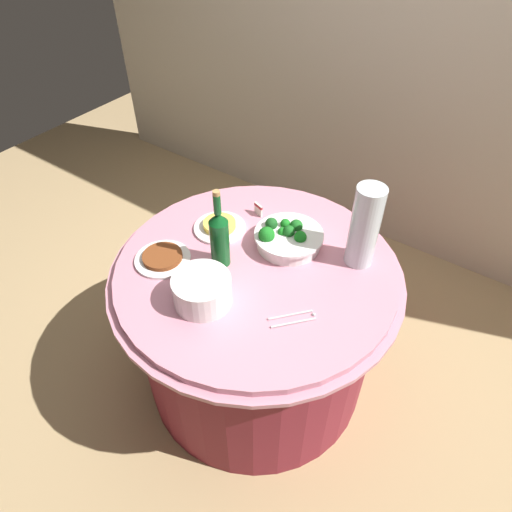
{
  "coord_description": "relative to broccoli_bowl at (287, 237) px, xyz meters",
  "views": [
    {
      "loc": [
        0.73,
        -1.04,
        1.97
      ],
      "look_at": [
        0.0,
        0.0,
        0.79
      ],
      "focal_mm": 31.88,
      "sensor_mm": 36.0,
      "label": 1
    }
  ],
  "objects": [
    {
      "name": "wine_bottle",
      "position": [
        -0.16,
        -0.23,
        0.09
      ],
      "size": [
        0.07,
        0.07,
        0.34
      ],
      "color": "#0D4B1C",
      "rests_on": "buffet_table"
    },
    {
      "name": "plate_stack",
      "position": [
        -0.09,
        -0.43,
        0.02
      ],
      "size": [
        0.21,
        0.21,
        0.11
      ],
      "color": "white",
      "rests_on": "buffet_table"
    },
    {
      "name": "back_wall",
      "position": [
        -0.03,
        1.23,
        0.52
      ],
      "size": [
        4.4,
        0.1,
        2.6
      ],
      "primitive_type": "cube",
      "color": "beige",
      "rests_on": "ground_plane"
    },
    {
      "name": "ground_plane",
      "position": [
        -0.03,
        -0.17,
        -0.78
      ],
      "size": [
        6.0,
        6.0,
        0.0
      ],
      "primitive_type": "plane",
      "color": "tan"
    },
    {
      "name": "food_plate_fried_egg",
      "position": [
        -0.29,
        -0.08,
        -0.03
      ],
      "size": [
        0.22,
        0.22,
        0.04
      ],
      "color": "white",
      "rests_on": "buffet_table"
    },
    {
      "name": "buffet_table",
      "position": [
        -0.03,
        -0.17,
        -0.4
      ],
      "size": [
        1.16,
        1.16,
        0.74
      ],
      "color": "maroon",
      "rests_on": "ground_plane"
    },
    {
      "name": "decorative_fruit_vase",
      "position": [
        0.28,
        0.08,
        0.12
      ],
      "size": [
        0.11,
        0.11,
        0.34
      ],
      "color": "silver",
      "rests_on": "buffet_table"
    },
    {
      "name": "serving_tongs",
      "position": [
        0.23,
        -0.32,
        -0.04
      ],
      "size": [
        0.14,
        0.15,
        0.01
      ],
      "color": "silver",
      "rests_on": "buffet_table"
    },
    {
      "name": "label_placard_front",
      "position": [
        -0.21,
        0.1,
        -0.01
      ],
      "size": [
        0.05,
        0.02,
        0.05
      ],
      "color": "white",
      "rests_on": "buffet_table"
    },
    {
      "name": "broccoli_bowl",
      "position": [
        0.0,
        0.0,
        0.0
      ],
      "size": [
        0.28,
        0.28,
        0.11
      ],
      "color": "white",
      "rests_on": "buffet_table"
    },
    {
      "name": "food_plate_stir_fry",
      "position": [
        -0.35,
        -0.36,
        -0.03
      ],
      "size": [
        0.22,
        0.22,
        0.03
      ],
      "color": "white",
      "rests_on": "buffet_table"
    }
  ]
}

